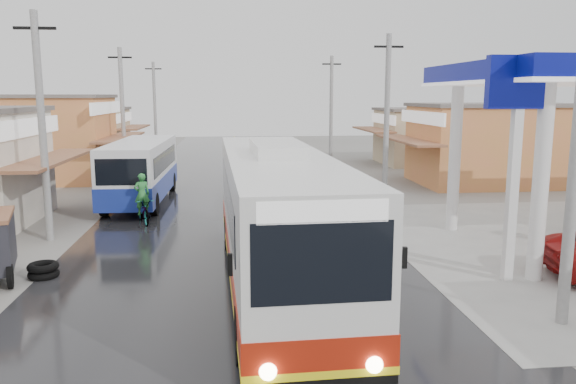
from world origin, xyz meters
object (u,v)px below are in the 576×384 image
at_px(coach_bus, 277,218).
at_px(tyre_stack, 43,270).
at_px(second_bus, 141,170).
at_px(cyclist, 143,207).

distance_m(coach_bus, tyre_stack, 6.94).
distance_m(coach_bus, second_bus, 13.94).
distance_m(second_bus, tyre_stack, 11.54).
bearing_deg(tyre_stack, coach_bus, -11.79).
bearing_deg(second_bus, cyclist, -79.58).
relative_size(coach_bus, tyre_stack, 14.57).
bearing_deg(coach_bus, cyclist, 118.50).
bearing_deg(cyclist, second_bus, 79.92).
height_order(second_bus, cyclist, second_bus).
height_order(coach_bus, second_bus, coach_bus).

